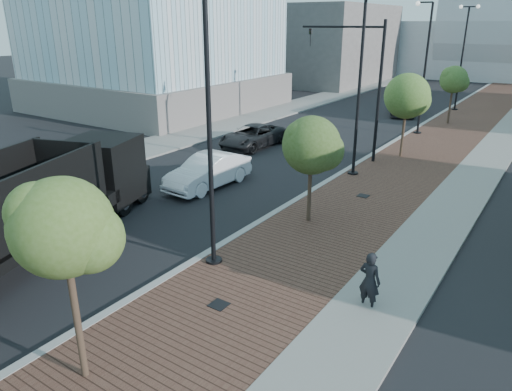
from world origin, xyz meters
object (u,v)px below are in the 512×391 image
Objects in this scene: white_sedan at (208,171)px; dark_car_mid at (252,136)px; dump_truck at (56,201)px; pedestrian at (370,281)px.

dark_car_mid is (-2.75, 7.92, -0.09)m from white_sedan.
white_sedan is at bearing 64.67° from dump_truck.
dump_truck is 11.74m from pedestrian.
pedestrian is at bearing -8.75° from dump_truck.
dark_car_mid is at bearing 77.60° from dump_truck.
dump_truck is 2.62× the size of dark_car_mid.
dump_truck is 7.68× the size of pedestrian.
pedestrian is (11.53, 2.14, -0.65)m from dump_truck.
pedestrian is at bearing -43.85° from dark_car_mid.
dump_truck is at bearing -94.00° from white_sedan.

